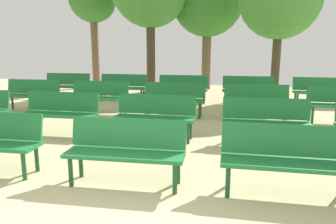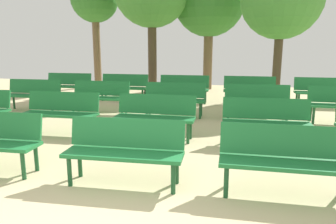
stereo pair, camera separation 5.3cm
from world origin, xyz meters
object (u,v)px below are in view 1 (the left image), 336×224
(bench_r0_c2, at_px, (126,147))
(bench_r2_c1, at_px, (99,95))
(bench_r2_c3, at_px, (256,100))
(tree_2, at_px, (208,1))
(bench_r3_c0, at_px, (67,84))
(bench_r2_c0, at_px, (32,93))
(bench_r2_c2, at_px, (174,97))
(bench_r3_c3, at_px, (248,88))
(bench_r3_c4, at_px, (321,90))
(bench_r1_c1, at_px, (61,110))
(bench_r3_c2, at_px, (183,87))
(tree_0, at_px, (93,0))
(bench_r1_c3, at_px, (266,119))
(bench_r0_c3, at_px, (286,156))
(bench_r1_c2, at_px, (155,114))
(bench_r3_c1, at_px, (123,86))

(bench_r0_c2, distance_m, bench_r2_c1, 4.75)
(bench_r2_c3, height_order, tree_2, tree_2)
(bench_r3_c0, bearing_deg, bench_r2_c0, -90.53)
(bench_r2_c2, distance_m, bench_r3_c0, 4.61)
(bench_r2_c2, relative_size, bench_r3_c3, 1.00)
(bench_r2_c2, bearing_deg, bench_r0_c2, -89.65)
(bench_r3_c3, bearing_deg, bench_r3_c0, -179.56)
(bench_r2_c0, relative_size, bench_r2_c2, 1.00)
(bench_r2_c2, height_order, bench_r3_c4, same)
(bench_r1_c1, height_order, bench_r2_c2, same)
(bench_r2_c1, relative_size, tree_2, 0.32)
(bench_r3_c2, distance_m, tree_0, 6.36)
(bench_r1_c3, xyz_separation_m, bench_r2_c1, (-4.28, 1.89, 0.00))
(bench_r2_c1, relative_size, tree_0, 0.34)
(bench_r0_c3, distance_m, bench_r1_c2, 3.02)
(bench_r0_c2, distance_m, bench_r1_c1, 3.01)
(bench_r1_c3, height_order, bench_r3_c4, same)
(bench_r0_c3, bearing_deg, tree_0, 124.59)
(bench_r3_c0, relative_size, tree_2, 0.32)
(bench_r1_c1, xyz_separation_m, bench_r1_c2, (2.03, 0.14, 0.00))
(bench_r0_c2, xyz_separation_m, tree_2, (-0.13, 9.70, 3.06))
(bench_r1_c2, bearing_deg, bench_r0_c3, -43.48)
(bench_r2_c2, bearing_deg, bench_r3_c3, 45.91)
(bench_r1_c2, relative_size, bench_r3_c3, 0.99)
(bench_r1_c3, bearing_deg, bench_r3_c4, 63.16)
(bench_r3_c2, bearing_deg, bench_r2_c2, -89.48)
(bench_r3_c2, bearing_deg, bench_r3_c3, 0.43)
(bench_r3_c4, bearing_deg, tree_0, 158.80)
(bench_r1_c2, distance_m, bench_r1_c3, 2.13)
(bench_r3_c2, distance_m, tree_2, 4.56)
(bench_r2_c0, relative_size, bench_r3_c1, 1.00)
(bench_r0_c2, distance_m, bench_r1_c2, 2.16)
(bench_r2_c0, relative_size, bench_r3_c2, 1.00)
(bench_r2_c1, height_order, tree_2, tree_2)
(bench_r2_c1, bearing_deg, bench_r0_c2, -63.31)
(bench_r3_c1, bearing_deg, bench_r2_c1, -89.77)
(bench_r2_c3, xyz_separation_m, bench_r3_c4, (1.95, 2.23, 0.00))
(bench_r1_c1, bearing_deg, bench_r1_c3, -0.39)
(bench_r3_c2, xyz_separation_m, bench_r3_c4, (4.21, 0.28, 0.00))
(bench_r1_c2, bearing_deg, bench_r3_c0, 135.76)
(bench_r1_c1, bearing_deg, bench_r3_c4, 34.20)
(bench_r0_c3, bearing_deg, bench_r2_c0, 146.27)
(bench_r2_c0, bearing_deg, bench_r3_c2, 26.46)
(bench_r3_c0, relative_size, tree_0, 0.34)
(bench_r3_c3, height_order, tree_2, tree_2)
(bench_r2_c3, height_order, tree_0, tree_0)
(bench_r1_c2, height_order, bench_r3_c4, same)
(bench_r0_c3, distance_m, bench_r2_c3, 4.23)
(bench_r0_c2, height_order, bench_r0_c3, same)
(bench_r3_c4, bearing_deg, tree_2, 137.86)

